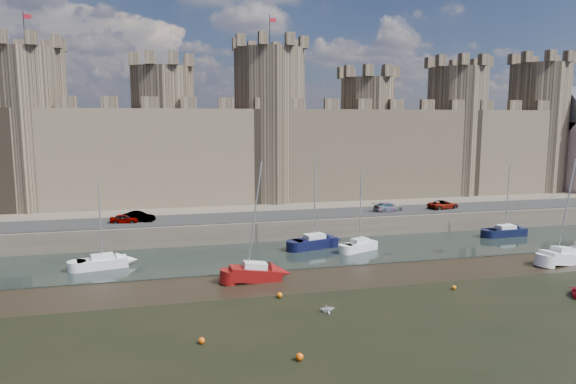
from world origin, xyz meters
The scene contains 20 objects.
ground centered at (0.00, 0.00, 0.00)m, with size 160.00×160.00×0.00m, color black.
water_channel centered at (0.00, 24.00, 0.04)m, with size 160.00×12.00×0.08m, color black.
quay centered at (0.00, 60.00, 1.25)m, with size 160.00×60.00×2.50m, color #4C443A.
road centered at (0.00, 34.00, 2.55)m, with size 160.00×7.00×0.10m, color black.
castle centered at (-0.64, 48.00, 11.67)m, with size 108.50×11.00×29.00m.
car_0 centered at (-19.03, 33.58, 3.06)m, with size 1.33×3.31×1.13m, color gray.
car_1 centered at (-17.45, 34.07, 3.16)m, with size 1.39×3.99×1.31m, color gray.
car_2 centered at (15.52, 33.74, 3.12)m, with size 1.73×4.25×1.23m, color gray.
car_3 centered at (23.78, 33.57, 3.12)m, with size 2.07×4.49×1.25m, color gray.
sailboat_0 centered at (-20.50, 23.01, 0.72)m, with size 5.07×2.83×8.95m.
sailboat_1 centered at (2.65, 25.83, 0.82)m, with size 5.61×3.39×10.54m.
sailboat_2 centered at (7.32, 23.40, 0.75)m, with size 4.50×3.12×9.06m.
sailboat_3 centered at (28.44, 26.09, 0.72)m, with size 5.22×2.22×9.01m.
sailboat_4 centered at (-6.19, 15.46, 0.81)m, with size 4.88×2.06×11.25m.
sailboat_5 centered at (26.15, 13.67, 0.79)m, with size 5.42×2.87×11.12m.
dinghy_3 centered at (-2.08, 6.36, 0.31)m, with size 1.01×0.62×1.18m, color white.
buoy_0 centered at (-12.04, 2.87, 0.23)m, with size 0.46×0.46×0.46m, color #D94F09.
buoy_1 centered at (-4.97, 10.44, 0.24)m, with size 0.48×0.48×0.48m, color #D86409.
buoy_3 centered at (10.51, 8.82, 0.20)m, with size 0.40×0.40×0.40m, color orange.
buoy_4 centered at (-6.27, -1.02, 0.25)m, with size 0.50×0.50×0.50m, color #D25009.
Camera 1 is at (-14.07, -30.25, 14.91)m, focal length 32.00 mm.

